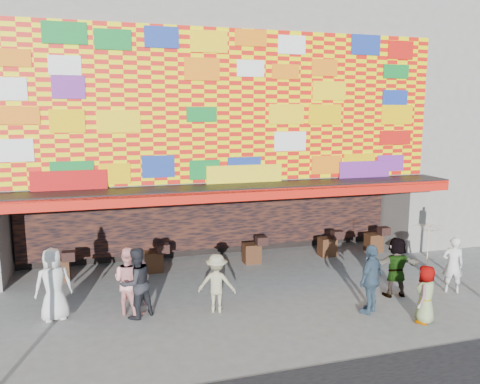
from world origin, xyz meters
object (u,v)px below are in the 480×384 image
at_px(ped_c, 136,283).
at_px(parasol, 429,241).
at_px(ped_b, 139,278).
at_px(ped_f, 396,267).
at_px(ped_i, 129,281).
at_px(ped_d, 217,283).
at_px(ped_a, 54,284).
at_px(ped_e, 371,279).
at_px(ped_h, 453,265).
at_px(ped_g, 426,294).

relative_size(ped_c, parasol, 1.01).
bearing_deg(ped_b, ped_f, 175.36).
xyz_separation_m(ped_b, ped_i, (-0.29, -0.51, 0.14)).
bearing_deg(ped_d, ped_a, 12.84).
relative_size(ped_b, ped_e, 0.82).
bearing_deg(ped_b, ped_c, 87.93).
xyz_separation_m(ped_b, ped_h, (9.14, -1.65, 0.08)).
bearing_deg(parasol, ped_h, 35.72).
bearing_deg(ped_h, ped_i, 17.43).
height_order(ped_a, ped_i, ped_a).
xyz_separation_m(ped_b, ped_d, (2.00, -1.04, 0.02)).
relative_size(ped_d, ped_e, 0.85).
relative_size(ped_b, ped_c, 0.83).
bearing_deg(ped_i, ped_h, -148.30).
bearing_deg(ped_h, ped_f, 17.89).
relative_size(ped_c, ped_h, 1.10).
bearing_deg(ped_b, ped_i, 66.30).
height_order(ped_c, parasol, parasol).
bearing_deg(ped_f, ped_b, -2.72).
xyz_separation_m(ped_f, ped_h, (1.83, -0.21, -0.04)).
xyz_separation_m(ped_d, ped_g, (5.00, -2.15, -0.05)).
relative_size(ped_e, ped_h, 1.11).
bearing_deg(ped_h, ped_g, 60.05).
xyz_separation_m(ped_e, ped_f, (1.35, 0.83, -0.06)).
bearing_deg(ped_e, ped_h, 159.61).
bearing_deg(ped_d, parasol, 178.84).
bearing_deg(ped_c, parasol, 132.23).
bearing_deg(ped_c, ped_h, 145.55).
height_order(ped_c, ped_d, ped_c).
bearing_deg(ped_e, ped_d, -48.90).
relative_size(ped_d, ped_g, 1.06).
relative_size(ped_a, ped_c, 1.02).
bearing_deg(ped_i, ped_d, -154.44).
height_order(ped_d, ped_f, ped_f).
distance_m(ped_e, ped_i, 6.50).
xyz_separation_m(ped_e, ped_i, (-6.25, 1.77, -0.03)).
height_order(ped_a, parasol, parasol).
height_order(ped_b, parasol, parasol).
xyz_separation_m(ped_c, parasol, (7.12, -2.38, 1.22)).
xyz_separation_m(ped_a, parasol, (9.18, -2.83, 1.20)).
bearing_deg(ped_f, ped_g, 88.18).
distance_m(ped_c, ped_d, 2.13).
bearing_deg(ped_b, ped_a, 15.66).
bearing_deg(ped_c, ped_i, -89.25).
distance_m(ped_h, parasol, 2.95).
xyz_separation_m(ped_e, ped_h, (3.18, 0.63, -0.09)).
height_order(ped_c, ped_g, ped_c).
distance_m(ped_a, ped_f, 9.56).
bearing_deg(ped_b, ped_g, 162.01).
distance_m(ped_c, ped_h, 9.30).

